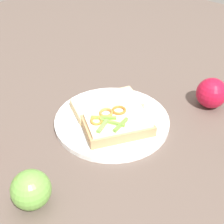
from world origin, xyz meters
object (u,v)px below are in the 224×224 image
object	(u,v)px
sandwich	(117,124)
bread_slice_side	(107,105)
apple_1	(212,93)
apple_2	(31,190)
plate	(112,121)

from	to	relation	value
sandwich	bread_slice_side	world-z (taller)	sandwich
apple_1	apple_2	distance (m)	0.51
plate	sandwich	xyz separation A→B (m)	(0.02, 0.04, 0.02)
sandwich	apple_1	xyz separation A→B (m)	(-0.25, 0.11, 0.01)
sandwich	bread_slice_side	xyz separation A→B (m)	(-0.05, -0.08, -0.01)
apple_2	plate	bearing A→B (deg)	-170.03
bread_slice_side	apple_1	size ratio (longest dim) A/B	2.12
sandwich	apple_2	bearing A→B (deg)	33.63
bread_slice_side	apple_2	distance (m)	0.31
plate	bread_slice_side	xyz separation A→B (m)	(-0.02, -0.04, 0.02)
apple_2	sandwich	bearing A→B (deg)	-177.47
plate	apple_2	size ratio (longest dim) A/B	3.76
bread_slice_side	apple_1	world-z (taller)	apple_1
sandwich	bread_slice_side	distance (m)	0.09
bread_slice_side	apple_2	bearing A→B (deg)	42.46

